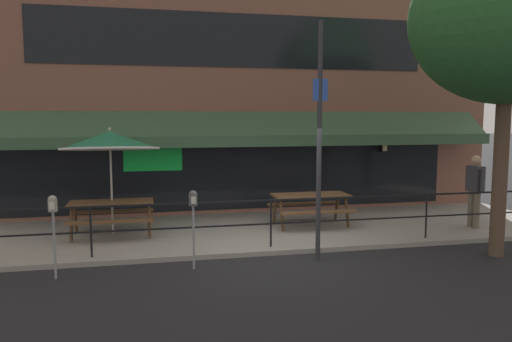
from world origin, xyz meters
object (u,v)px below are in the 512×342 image
(pedestrian_walking, at_px, (475,187))
(parking_meter_far, at_px, (193,206))
(picnic_table_centre, at_px, (311,201))
(picnic_table_left, at_px, (112,209))
(parking_meter_near, at_px, (53,212))
(patio_umbrella_left, at_px, (110,141))
(street_sign_pole, at_px, (319,140))

(pedestrian_walking, height_order, parking_meter_far, pedestrian_walking)
(picnic_table_centre, distance_m, parking_meter_far, 3.95)
(picnic_table_left, height_order, parking_meter_far, parking_meter_far)
(parking_meter_near, distance_m, parking_meter_far, 2.32)
(patio_umbrella_left, xyz_separation_m, parking_meter_near, (-0.76, -2.70, -1.03))
(parking_meter_near, relative_size, parking_meter_far, 1.00)
(pedestrian_walking, bearing_deg, parking_meter_near, -170.14)
(pedestrian_walking, xyz_separation_m, street_sign_pole, (-4.39, -1.46, 1.22))
(pedestrian_walking, height_order, street_sign_pole, street_sign_pole)
(patio_umbrella_left, bearing_deg, pedestrian_walking, -7.72)
(parking_meter_far, relative_size, street_sign_pole, 0.32)
(street_sign_pole, bearing_deg, patio_umbrella_left, 146.58)
(pedestrian_walking, relative_size, parking_meter_far, 1.20)
(patio_umbrella_left, height_order, street_sign_pole, street_sign_pole)
(parking_meter_far, height_order, street_sign_pole, street_sign_pole)
(street_sign_pole, bearing_deg, picnic_table_left, 148.57)
(patio_umbrella_left, bearing_deg, picnic_table_left, -90.00)
(patio_umbrella_left, height_order, pedestrian_walking, patio_umbrella_left)
(pedestrian_walking, bearing_deg, parking_meter_far, -167.27)
(picnic_table_centre, height_order, parking_meter_far, parking_meter_far)
(picnic_table_centre, xyz_separation_m, street_sign_pole, (-0.67, -2.44, 1.57))
(picnic_table_centre, bearing_deg, pedestrian_walking, -14.83)
(picnic_table_centre, height_order, street_sign_pole, street_sign_pole)
(picnic_table_left, xyz_separation_m, parking_meter_near, (-0.76, -2.51, 0.44))
(patio_umbrella_left, bearing_deg, picnic_table_centre, -1.76)
(street_sign_pole, bearing_deg, picnic_table_centre, 74.66)
(picnic_table_centre, relative_size, parking_meter_near, 1.27)
(parking_meter_near, bearing_deg, picnic_table_centre, 25.61)
(picnic_table_centre, height_order, parking_meter_near, parking_meter_near)
(patio_umbrella_left, relative_size, parking_meter_far, 1.68)
(patio_umbrella_left, relative_size, street_sign_pole, 0.54)
(picnic_table_centre, height_order, pedestrian_walking, pedestrian_walking)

